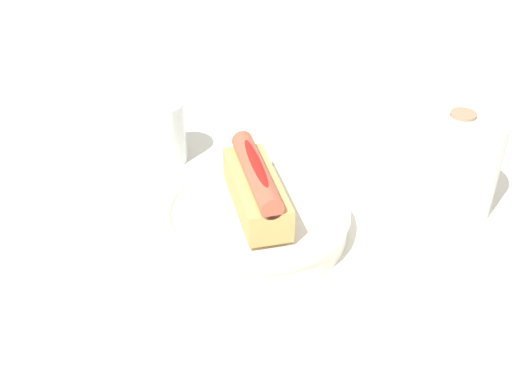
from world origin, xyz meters
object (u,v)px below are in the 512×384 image
(paper_towel_roll, at_px, (453,163))
(serving_bowl, at_px, (256,217))
(water_glass, at_px, (162,135))
(hotdog_front, at_px, (256,186))

(paper_towel_roll, bearing_deg, serving_bowl, -106.64)
(serving_bowl, bearing_deg, water_glass, -169.85)
(water_glass, height_order, paper_towel_roll, paper_towel_roll)
(serving_bowl, xyz_separation_m, water_glass, (-0.21, -0.04, 0.02))
(serving_bowl, relative_size, water_glass, 2.50)
(water_glass, relative_size, paper_towel_roll, 0.67)
(hotdog_front, bearing_deg, paper_towel_roll, 73.36)
(hotdog_front, height_order, water_glass, hotdog_front)
(water_glass, bearing_deg, paper_towel_roll, 44.43)
(serving_bowl, height_order, hotdog_front, hotdog_front)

